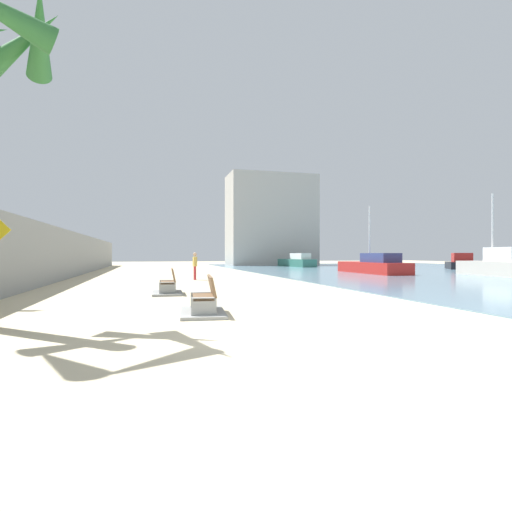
{
  "coord_description": "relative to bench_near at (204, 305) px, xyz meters",
  "views": [
    {
      "loc": [
        -2.26,
        -7.3,
        1.53
      ],
      "look_at": [
        3.58,
        14.47,
        1.43
      ],
      "focal_mm": 28.03,
      "sensor_mm": 36.0,
      "label": 1
    }
  ],
  "objects": [
    {
      "name": "boat_nearest",
      "position": [
        22.0,
        12.14,
        0.54
      ],
      "size": [
        2.52,
        6.03,
        5.77
      ],
      "color": "beige",
      "rests_on": "water_bay"
    },
    {
      "name": "seawall",
      "position": [
        -6.59,
        15.09,
        1.29
      ],
      "size": [
        0.8,
        64.0,
        3.04
      ],
      "primitive_type": "cube",
      "color": "gray",
      "rests_on": "ground"
    },
    {
      "name": "bench_near",
      "position": [
        0.0,
        0.0,
        0.0
      ],
      "size": [
        1.29,
        2.19,
        0.98
      ],
      "color": "gray",
      "rests_on": "ground"
    },
    {
      "name": "boat_outer",
      "position": [
        15.72,
        17.69,
        0.41
      ],
      "size": [
        2.4,
        7.97,
        5.39
      ],
      "color": "red",
      "rests_on": "water_bay"
    },
    {
      "name": "person_walking",
      "position": [
        1.29,
        13.68,
        0.71
      ],
      "size": [
        0.24,
        0.52,
        1.64
      ],
      "color": "#B22D33",
      "rests_on": "ground"
    },
    {
      "name": "harbor_building",
      "position": [
        15.15,
        43.09,
        6.01
      ],
      "size": [
        12.0,
        6.0,
        12.48
      ],
      "primitive_type": "cube",
      "color": "#ADAAA3",
      "rests_on": "ground"
    },
    {
      "name": "water_bay",
      "position": [
        24.91,
        15.09,
        -0.21
      ],
      "size": [
        36.0,
        68.0,
        0.04
      ],
      "primitive_type": "cube",
      "color": "#6B8EA3",
      "rests_on": "ground"
    },
    {
      "name": "ground_plane",
      "position": [
        0.91,
        15.09,
        -0.23
      ],
      "size": [
        120.0,
        120.0,
        0.0
      ],
      "primitive_type": "plane",
      "color": "#C6B793"
    },
    {
      "name": "boat_far_right",
      "position": [
        29.03,
        23.24,
        0.39
      ],
      "size": [
        4.35,
        4.92,
        1.62
      ],
      "color": "black",
      "rests_on": "water_bay"
    },
    {
      "name": "bench_far",
      "position": [
        -0.64,
        5.56,
        0.0
      ],
      "size": [
        1.18,
        2.14,
        0.98
      ],
      "color": "gray",
      "rests_on": "ground"
    },
    {
      "name": "boat_far_left",
      "position": [
        30.12,
        40.73,
        0.45
      ],
      "size": [
        4.0,
        4.66,
        1.68
      ],
      "color": "white",
      "rests_on": "water_bay"
    },
    {
      "name": "boat_distant",
      "position": [
        15.86,
        34.88,
        0.41
      ],
      "size": [
        2.6,
        6.91,
        1.61
      ],
      "color": "#337060",
      "rests_on": "water_bay"
    }
  ]
}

